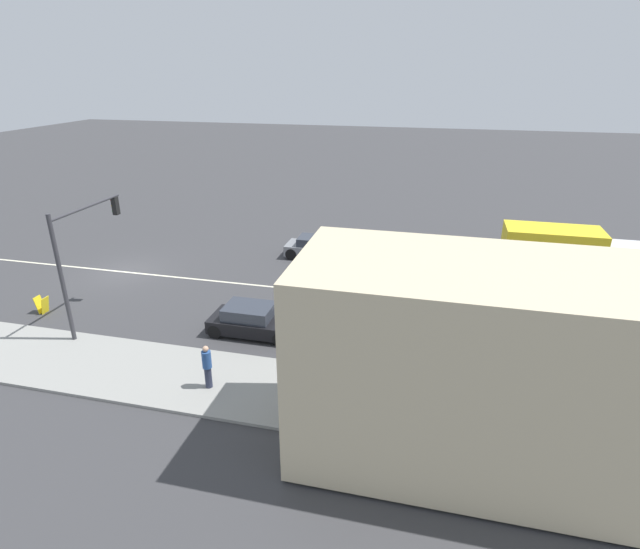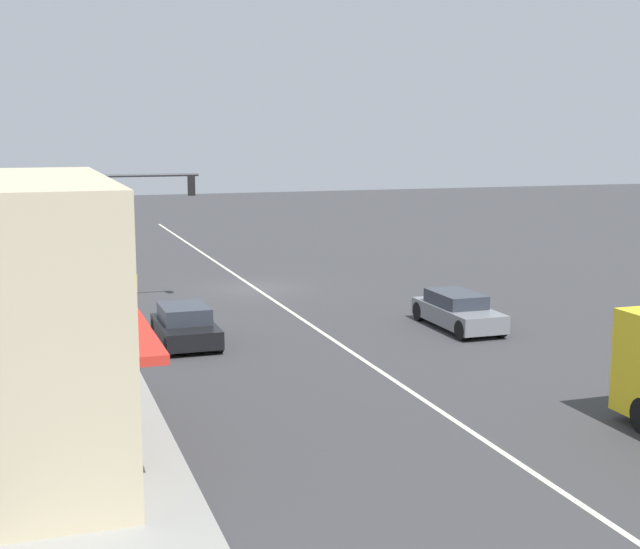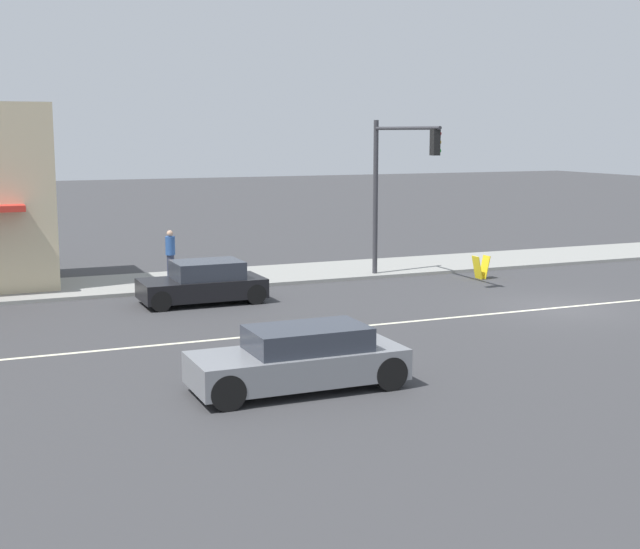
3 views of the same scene
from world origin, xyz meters
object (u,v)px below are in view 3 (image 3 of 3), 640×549
object	(u,v)px
warning_aframe_sign	(481,267)
suv_black	(203,283)
suv_grey	(300,359)
traffic_signal_main	(394,172)
pedestrian	(170,253)

from	to	relation	value
warning_aframe_sign	suv_black	bearing A→B (deg)	92.96
suv_grey	suv_black	bearing A→B (deg)	-4.26
suv_black	traffic_signal_main	bearing A→B (deg)	-81.20
traffic_signal_main	pedestrian	size ratio (longest dim) A/B	3.25
pedestrian	warning_aframe_sign	distance (m)	11.24
pedestrian	warning_aframe_sign	size ratio (longest dim) A/B	2.06
warning_aframe_sign	suv_black	size ratio (longest dim) A/B	0.22
traffic_signal_main	warning_aframe_sign	distance (m)	4.83
warning_aframe_sign	suv_grey	distance (m)	15.47
suv_grey	suv_black	xyz separation A→B (m)	(10.00, -0.75, -0.02)
warning_aframe_sign	suv_grey	size ratio (longest dim) A/B	0.19
traffic_signal_main	warning_aframe_sign	size ratio (longest dim) A/B	6.69
pedestrian	traffic_signal_main	bearing A→B (deg)	-114.49
suv_grey	pedestrian	bearing A→B (deg)	-3.10
traffic_signal_main	pedestrian	xyz separation A→B (m)	(3.29, 7.23, -2.87)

